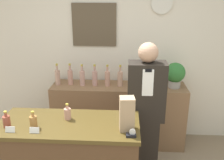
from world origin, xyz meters
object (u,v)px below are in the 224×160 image
potted_plant (175,74)px  paper_bag (127,114)px  shopkeeper (145,114)px  tape_dispenser (132,134)px

potted_plant → paper_bag: size_ratio=1.09×
shopkeeper → paper_bag: size_ratio=5.18×
potted_plant → tape_dispenser: potted_plant is taller
shopkeeper → potted_plant: shopkeeper is taller
shopkeeper → paper_bag: (-0.22, -0.58, 0.28)m
potted_plant → paper_bag: bearing=-117.6°
shopkeeper → potted_plant: 0.86m
paper_bag → tape_dispenser: (0.04, -0.12, -0.14)m
paper_bag → tape_dispenser: bearing=-69.4°
potted_plant → tape_dispenser: bearing=-114.1°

